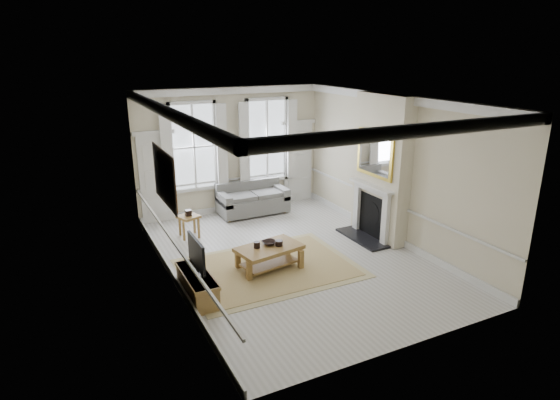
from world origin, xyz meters
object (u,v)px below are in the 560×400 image
sofa (252,200)px  coffee_table (269,250)px  side_table (189,220)px  tv_stand (197,285)px

sofa → coffee_table: (-1.05, -3.36, 0.05)m
sofa → coffee_table: size_ratio=1.31×
side_table → coffee_table: size_ratio=0.40×
coffee_table → side_table: bearing=102.0°
coffee_table → tv_stand: coffee_table is taller
sofa → tv_stand: size_ratio=1.43×
tv_stand → coffee_table: bearing=16.1°
side_table → tv_stand: (-0.68, -2.91, -0.20)m
sofa → side_table: sofa is taller
side_table → coffee_table: side_table is taller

